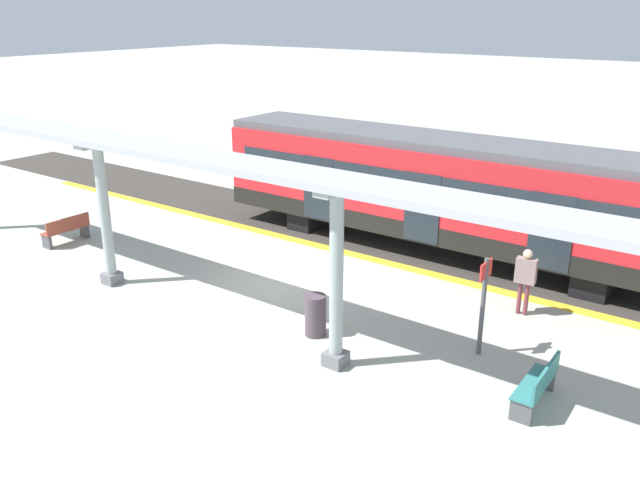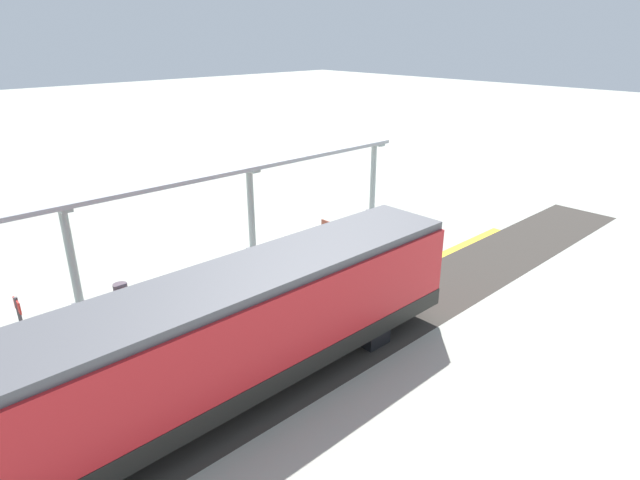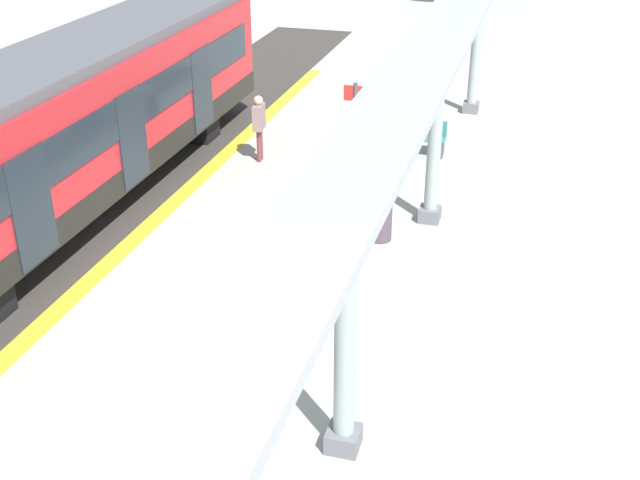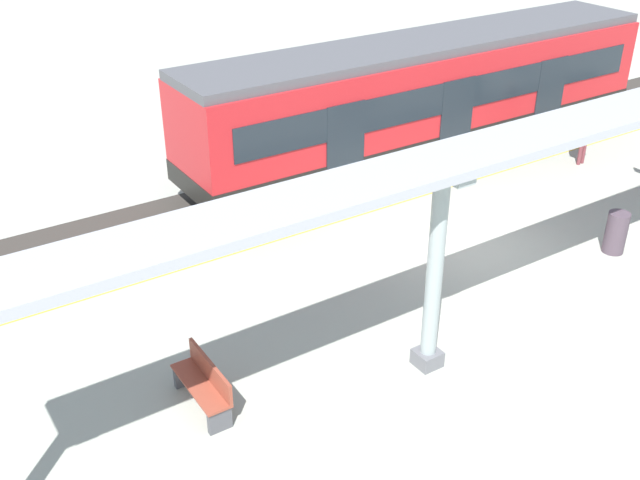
% 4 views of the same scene
% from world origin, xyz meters
% --- Properties ---
extents(ground_plane, '(176.00, 176.00, 0.00)m').
position_xyz_m(ground_plane, '(0.00, 0.00, 0.00)').
color(ground_plane, '#A5A99B').
extents(tactile_edge_strip, '(0.40, 28.74, 0.01)m').
position_xyz_m(tactile_edge_strip, '(-2.94, 0.00, 0.00)').
color(tactile_edge_strip, gold).
rests_on(tactile_edge_strip, ground).
extents(trackbed, '(3.20, 40.74, 0.01)m').
position_xyz_m(trackbed, '(-4.74, 0.00, 0.00)').
color(trackbed, '#38332D').
rests_on(trackbed, ground).
extents(train_near_carriage, '(2.65, 14.48, 3.48)m').
position_xyz_m(train_near_carriage, '(-4.73, 2.33, 1.83)').
color(train_near_carriage, red).
rests_on(train_near_carriage, ground).
extents(canopy_pillar_nearest, '(1.10, 0.44, 3.85)m').
position_xyz_m(canopy_pillar_nearest, '(2.69, -11.43, 1.95)').
color(canopy_pillar_nearest, slate).
rests_on(canopy_pillar_nearest, ground).
extents(canopy_pillar_second, '(1.10, 0.44, 3.85)m').
position_xyz_m(canopy_pillar_second, '(2.69, -3.74, 1.95)').
color(canopy_pillar_second, slate).
rests_on(canopy_pillar_second, ground).
extents(canopy_pillar_third, '(1.10, 0.44, 3.85)m').
position_xyz_m(canopy_pillar_third, '(2.69, 3.59, 1.95)').
color(canopy_pillar_third, slate).
rests_on(canopy_pillar_third, ground).
extents(canopy_beam, '(1.20, 23.44, 0.16)m').
position_xyz_m(canopy_beam, '(2.69, -0.12, 3.93)').
color(canopy_beam, '#A8AAB2').
rests_on(canopy_beam, canopy_pillar_nearest).
extents(bench_mid_platform, '(1.50, 0.45, 0.86)m').
position_xyz_m(bench_mid_platform, '(1.49, -7.51, 0.44)').
color(bench_mid_platform, brown).
rests_on(bench_mid_platform, ground).
extents(trash_bin, '(0.48, 0.48, 0.97)m').
position_xyz_m(trash_bin, '(1.85, 2.46, 0.49)').
color(trash_bin, '#4B3D48').
rests_on(trash_bin, ground).
extents(platform_info_sign, '(0.56, 0.10, 2.20)m').
position_xyz_m(platform_info_sign, '(0.49, 5.82, 1.33)').
color(platform_info_sign, '#4C4C51').
rests_on(platform_info_sign, ground).
extents(passenger_waiting_near_edge, '(0.26, 0.50, 1.67)m').
position_xyz_m(passenger_waiting_near_edge, '(-1.94, 5.89, 1.04)').
color(passenger_waiting_near_edge, brown).
rests_on(passenger_waiting_near_edge, ground).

